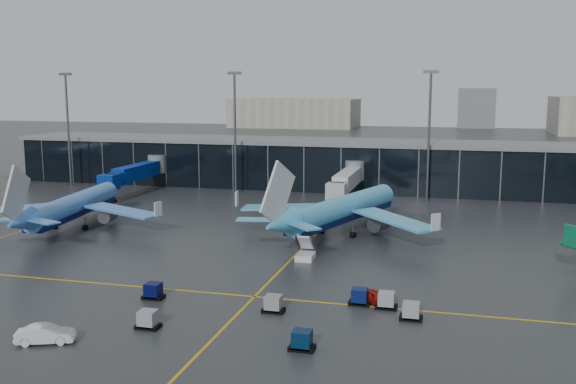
% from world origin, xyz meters
% --- Properties ---
extents(ground, '(600.00, 600.00, 0.00)m').
position_xyz_m(ground, '(0.00, 0.00, 0.00)').
color(ground, '#282B2D').
rests_on(ground, ground).
extents(terminal_pier, '(142.00, 17.00, 10.70)m').
position_xyz_m(terminal_pier, '(0.00, 62.00, 5.42)').
color(terminal_pier, black).
rests_on(terminal_pier, ground).
extents(jet_bridges, '(94.00, 27.50, 7.20)m').
position_xyz_m(jet_bridges, '(-35.00, 42.99, 4.55)').
color(jet_bridges, '#595B60').
rests_on(jet_bridges, ground).
extents(flood_masts, '(203.00, 0.50, 25.50)m').
position_xyz_m(flood_masts, '(5.00, 50.00, 13.81)').
color(flood_masts, '#595B60').
rests_on(flood_masts, ground).
extents(distant_hangars, '(260.00, 71.00, 22.00)m').
position_xyz_m(distant_hangars, '(49.94, 270.08, 8.79)').
color(distant_hangars, '#B2AD99').
rests_on(distant_hangars, ground).
extents(taxi_lines, '(220.00, 120.00, 0.02)m').
position_xyz_m(taxi_lines, '(10.00, 10.61, 0.01)').
color(taxi_lines, gold).
rests_on(taxi_lines, ground).
extents(airliner_arkefly, '(37.11, 40.97, 11.36)m').
position_xyz_m(airliner_arkefly, '(-28.57, 10.84, 5.68)').
color(airliner_arkefly, '#4584E2').
rests_on(airliner_arkefly, ground).
extents(airliner_klm_near, '(45.62, 48.68, 12.20)m').
position_xyz_m(airliner_klm_near, '(13.88, 17.68, 6.10)').
color(airliner_klm_near, '#45ACE4').
rests_on(airliner_klm_near, ground).
extents(baggage_carts, '(29.14, 14.29, 1.70)m').
position_xyz_m(baggage_carts, '(15.22, -19.78, 0.76)').
color(baggage_carts, black).
rests_on(baggage_carts, ground).
extents(mobile_airstair, '(2.29, 3.26, 3.45)m').
position_xyz_m(mobile_airstair, '(11.82, 1.06, 0.77)').
color(mobile_airstair, white).
rests_on(mobile_airstair, ground).
extents(service_van_red, '(4.22, 3.94, 1.41)m').
position_xyz_m(service_van_red, '(22.84, -13.88, 0.70)').
color(service_van_red, '#AF160D').
rests_on(service_van_red, ground).
extents(service_van_white, '(5.30, 3.52, 1.65)m').
position_xyz_m(service_van_white, '(-3.86, -31.77, 0.83)').
color(service_van_white, silver).
rests_on(service_van_white, ground).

